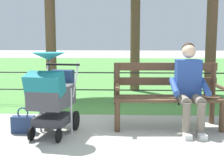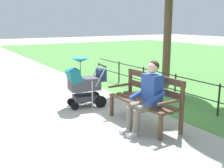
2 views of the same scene
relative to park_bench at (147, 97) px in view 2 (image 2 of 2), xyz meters
The scene contains 6 objects.
ground_plane 1.00m from the park_bench, ahead, with size 60.00×60.00×0.00m, color #ADA89E.
park_bench is the anchor object (origin of this frame).
person_on_bench 0.40m from the park_bench, 142.96° to the left, with size 0.54×0.74×1.28m.
stroller 1.72m from the park_bench, 18.90° to the left, with size 0.63×0.95×1.15m.
handbag 2.16m from the park_bench, 12.24° to the left, with size 0.32×0.14×0.37m.
park_fence 1.65m from the park_bench, 70.02° to the right, with size 7.76×0.04×0.70m.
Camera 2 is at (-4.93, 3.13, 1.94)m, focal length 44.74 mm.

